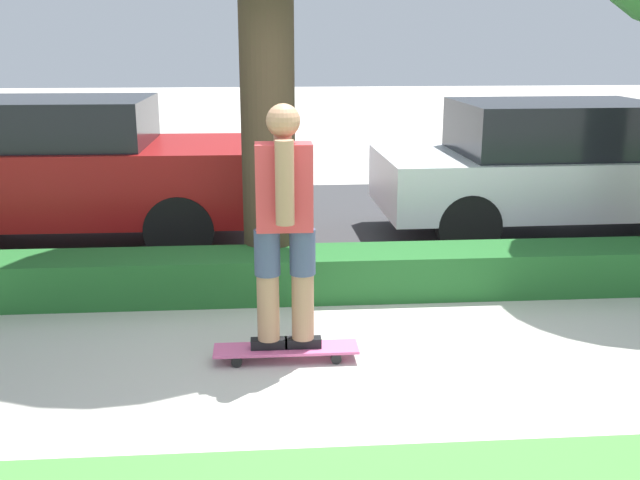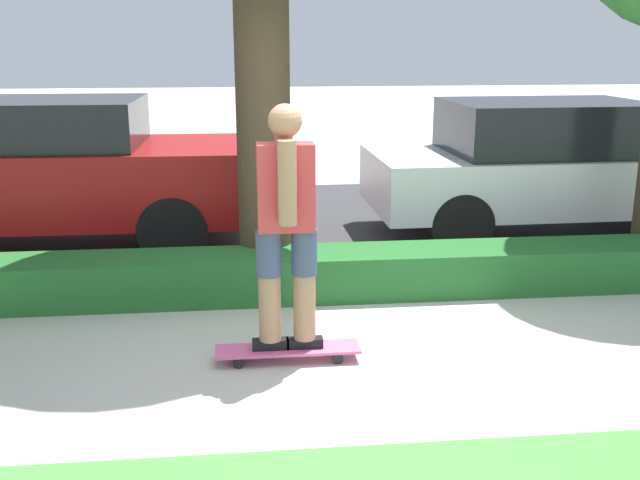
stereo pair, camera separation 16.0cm
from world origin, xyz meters
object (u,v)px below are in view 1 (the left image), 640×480
Objects in this scene: skater_person at (284,222)px; parked_car_middle at (560,167)px; skateboard at (286,350)px; parked_car_front at (54,169)px.

parked_car_middle is (3.26, 3.29, -0.22)m from skater_person.
skateboard is 0.24× the size of parked_car_middle.
skater_person is 0.39× the size of parked_car_front.
skateboard is 0.94m from skater_person.
skater_person reaches higher than skateboard.
skateboard is 0.23× the size of parked_car_front.
parked_car_front is at bearing 126.36° from skater_person.
parked_car_front is at bearing 179.05° from parked_car_middle.
skateboard is 0.60× the size of skater_person.
skater_person is at bearing 0.00° from skateboard.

